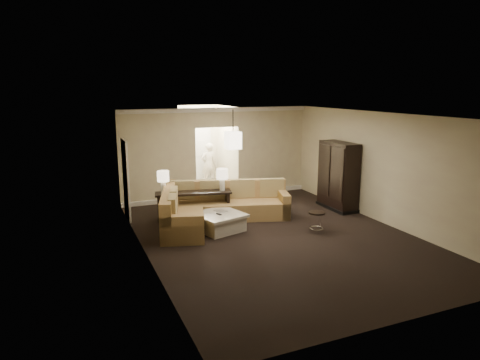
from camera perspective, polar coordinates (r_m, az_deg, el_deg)
name	(u,v)px	position (r m, az deg, el deg)	size (l,w,h in m)	color
ground	(277,237)	(10.06, 4.92, -7.55)	(8.00, 8.00, 0.00)	black
wall_back	(218,153)	(13.28, -3.02, 3.58)	(6.00, 0.04, 2.80)	beige
wall_front	(410,232)	(6.54, 21.75, -6.49)	(6.00, 0.04, 2.80)	beige
wall_left	(144,190)	(8.71, -12.66, -1.33)	(0.04, 8.00, 2.80)	beige
wall_right	(383,168)	(11.37, 18.57, 1.48)	(0.04, 8.00, 2.80)	beige
ceiling	(279,115)	(9.49, 5.23, 8.57)	(6.00, 8.00, 0.02)	silver
crown_molding	(218,110)	(13.10, -3.01, 9.31)	(6.00, 0.10, 0.12)	silver
baseboard	(219,195)	(13.51, -2.88, -2.07)	(6.00, 0.10, 0.12)	silver
side_door	(126,180)	(11.50, -14.96, 0.04)	(0.05, 0.90, 2.10)	white
foyer	(204,151)	(14.55, -4.82, 3.93)	(1.44, 2.02, 2.80)	silver
sectional_sofa	(213,208)	(10.99, -3.61, -3.69)	(3.82, 2.76, 0.97)	brown
coffee_table	(219,222)	(10.42, -2.77, -5.56)	(1.30, 1.30, 0.44)	beige
console_table	(194,203)	(11.19, -6.20, -3.10)	(2.01, 0.83, 0.76)	black
armoire	(338,177)	(12.39, 12.93, 0.37)	(0.57, 1.33, 1.91)	black
drink_table	(317,218)	(10.41, 10.20, -4.95)	(0.40, 0.40, 0.50)	black
table_lamp_left	(163,178)	(11.00, -10.21, 0.20)	(0.30, 0.30, 0.58)	white
table_lamp_right	(222,176)	(11.12, -2.40, 0.52)	(0.30, 0.30, 0.58)	white
pendant_light	(233,140)	(12.01, -0.93, 5.33)	(0.38, 0.38, 1.09)	black
person	(209,162)	(14.94, -4.20, 2.37)	(0.61, 0.41, 1.68)	beige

